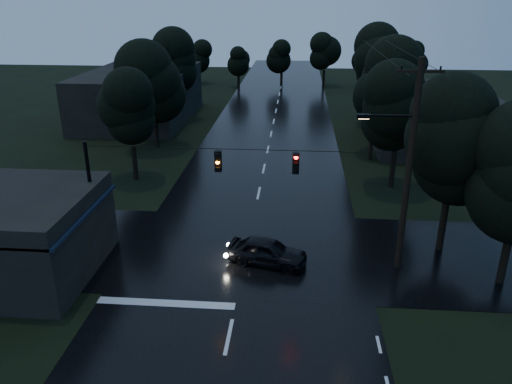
# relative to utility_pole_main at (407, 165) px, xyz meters

# --- Properties ---
(main_road) EXTENTS (12.00, 120.00, 0.02)m
(main_road) POSITION_rel_utility_pole_main_xyz_m (-7.41, 19.00, -5.26)
(main_road) COLOR black
(main_road) RESTS_ON ground
(cross_street) EXTENTS (60.00, 9.00, 0.02)m
(cross_street) POSITION_rel_utility_pole_main_xyz_m (-7.41, 1.00, -5.26)
(cross_street) COLOR black
(cross_street) RESTS_ON ground
(building_far_right) EXTENTS (10.00, 14.00, 4.40)m
(building_far_right) POSITION_rel_utility_pole_main_xyz_m (6.59, 23.00, -3.06)
(building_far_right) COLOR black
(building_far_right) RESTS_ON ground
(building_far_left) EXTENTS (10.00, 16.00, 5.00)m
(building_far_left) POSITION_rel_utility_pole_main_xyz_m (-21.41, 29.00, -2.76)
(building_far_left) COLOR black
(building_far_left) RESTS_ON ground
(utility_pole_main) EXTENTS (3.50, 0.30, 10.00)m
(utility_pole_main) POSITION_rel_utility_pole_main_xyz_m (0.00, 0.00, 0.00)
(utility_pole_main) COLOR black
(utility_pole_main) RESTS_ON ground
(utility_pole_far) EXTENTS (2.00, 0.30, 7.50)m
(utility_pole_far) POSITION_rel_utility_pole_main_xyz_m (0.89, 17.00, -1.38)
(utility_pole_far) COLOR black
(utility_pole_far) RESTS_ON ground
(anchor_pole_left) EXTENTS (0.18, 0.18, 6.00)m
(anchor_pole_left) POSITION_rel_utility_pole_main_xyz_m (-14.91, 0.00, -2.26)
(anchor_pole_left) COLOR black
(anchor_pole_left) RESTS_ON ground
(span_signals) EXTENTS (15.00, 0.37, 1.12)m
(span_signals) POSITION_rel_utility_pole_main_xyz_m (-6.85, -0.01, -0.01)
(span_signals) COLOR black
(span_signals) RESTS_ON ground
(tree_corner_near) EXTENTS (4.48, 4.48, 9.44)m
(tree_corner_near) POSITION_rel_utility_pole_main_xyz_m (2.59, 2.00, 0.74)
(tree_corner_near) COLOR black
(tree_corner_near) RESTS_ON ground
(tree_left_a) EXTENTS (3.92, 3.92, 8.26)m
(tree_left_a) POSITION_rel_utility_pole_main_xyz_m (-16.41, 11.00, -0.02)
(tree_left_a) COLOR black
(tree_left_a) RESTS_ON ground
(tree_left_b) EXTENTS (4.20, 4.20, 8.85)m
(tree_left_b) POSITION_rel_utility_pole_main_xyz_m (-17.01, 19.00, 0.36)
(tree_left_b) COLOR black
(tree_left_b) RESTS_ON ground
(tree_left_c) EXTENTS (4.48, 4.48, 9.44)m
(tree_left_c) POSITION_rel_utility_pole_main_xyz_m (-17.61, 29.00, 0.74)
(tree_left_c) COLOR black
(tree_left_c) RESTS_ON ground
(tree_right_a) EXTENTS (4.20, 4.20, 8.85)m
(tree_right_a) POSITION_rel_utility_pole_main_xyz_m (1.59, 11.00, 0.36)
(tree_right_a) COLOR black
(tree_right_a) RESTS_ON ground
(tree_right_b) EXTENTS (4.48, 4.48, 9.44)m
(tree_right_b) POSITION_rel_utility_pole_main_xyz_m (2.19, 19.00, 0.74)
(tree_right_b) COLOR black
(tree_right_b) RESTS_ON ground
(tree_right_c) EXTENTS (4.76, 4.76, 10.03)m
(tree_right_c) POSITION_rel_utility_pole_main_xyz_m (2.79, 29.00, 1.11)
(tree_right_c) COLOR black
(tree_right_c) RESTS_ON ground
(car) EXTENTS (4.18, 2.45, 1.33)m
(car) POSITION_rel_utility_pole_main_xyz_m (-6.27, -0.20, -4.59)
(car) COLOR black
(car) RESTS_ON ground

